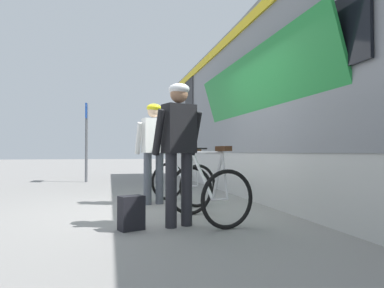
{
  "coord_description": "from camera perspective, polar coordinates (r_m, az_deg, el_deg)",
  "views": [
    {
      "loc": [
        -0.82,
        -5.4,
        0.91
      ],
      "look_at": [
        0.54,
        0.27,
        1.05
      ],
      "focal_mm": 32.1,
      "sensor_mm": 36.0,
      "label": 1
    }
  ],
  "objects": [
    {
      "name": "platform_sign_post",
      "position": [
        10.93,
        -17.12,
        2.44
      ],
      "size": [
        0.08,
        0.7,
        2.4
      ],
      "color": "#595B60",
      "rests_on": "ground"
    },
    {
      "name": "train_car",
      "position": [
        6.69,
        24.28,
        7.83
      ],
      "size": [
        3.27,
        16.6,
        3.88
      ],
      "color": "slate",
      "rests_on": "ground"
    },
    {
      "name": "cyclist_near_in_white",
      "position": [
        6.06,
        -6.39,
        -0.0
      ],
      "size": [
        0.65,
        0.39,
        1.76
      ],
      "color": "#4C515B",
      "rests_on": "ground"
    },
    {
      "name": "ground_plane",
      "position": [
        5.54,
        -4.91,
        -10.83
      ],
      "size": [
        80.0,
        80.0,
        0.0
      ],
      "primitive_type": "plane",
      "color": "gray"
    },
    {
      "name": "bicycle_far_white",
      "position": [
        4.56,
        2.59,
        -7.79
      ],
      "size": [
        0.92,
        1.19,
        0.99
      ],
      "color": "black",
      "rests_on": "ground"
    },
    {
      "name": "bicycle_near_silver",
      "position": [
        6.13,
        -1.65,
        -6.13
      ],
      "size": [
        1.02,
        1.24,
        0.99
      ],
      "color": "black",
      "rests_on": "ground"
    },
    {
      "name": "backpack_on_platform",
      "position": [
        4.16,
        -10.05,
        -11.21
      ],
      "size": [
        0.33,
        0.27,
        0.4
      ],
      "primitive_type": "cube",
      "rotation": [
        0.0,
        0.0,
        0.38
      ],
      "color": "black",
      "rests_on": "ground"
    },
    {
      "name": "cyclist_far_in_dark",
      "position": [
        4.23,
        -2.2,
        0.56
      ],
      "size": [
        0.66,
        0.44,
        1.76
      ],
      "color": "#232328",
      "rests_on": "ground"
    }
  ]
}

